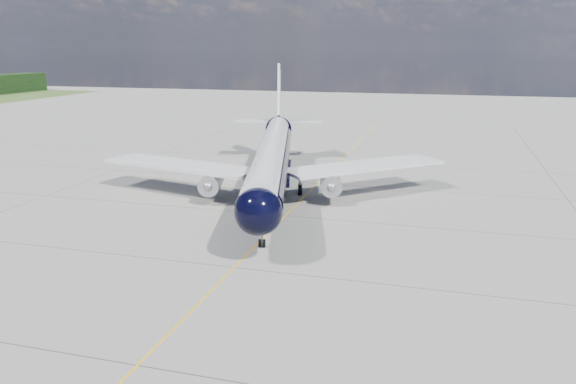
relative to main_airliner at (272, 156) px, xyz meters
name	(u,v)px	position (x,y,z in m)	size (l,w,h in m)	color
ground	(298,203)	(4.09, -3.36, -4.63)	(320.00, 320.00, 0.00)	gray
taxiway_centerline	(286,216)	(4.09, -8.36, -4.62)	(0.16, 160.00, 0.01)	#FFB00D
main_airliner	(272,156)	(0.00, 0.00, 0.00)	(41.06, 50.83, 14.91)	black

